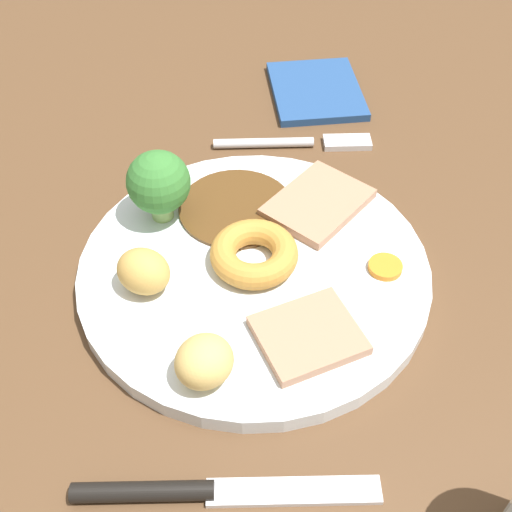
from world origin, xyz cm
name	(u,v)px	position (x,y,z in cm)	size (l,w,h in cm)	color
dining_table	(253,305)	(0.00, 0.00, 1.80)	(120.00, 84.00, 3.60)	brown
dinner_plate	(256,271)	(-1.35, 0.16, 4.30)	(27.00, 27.00, 1.40)	white
gravy_pool	(236,208)	(-7.59, -1.81, 5.15)	(9.59, 9.59, 0.30)	#563819
meat_slice_main	(308,335)	(5.39, 4.13, 5.40)	(6.79, 5.93, 0.80)	tan
meat_slice_under	(318,203)	(-8.24, 4.95, 5.40)	(8.34, 6.20, 0.80)	tan
yorkshire_pudding	(260,254)	(-1.58, 0.42, 6.01)	(6.75, 6.75, 2.01)	#C68938
roast_potato_left	(204,361)	(8.78, -2.66, 6.65)	(3.75, 4.03, 3.30)	#D8B260
roast_potato_right	(143,271)	(1.22, -7.89, 6.66)	(4.11, 3.47, 3.31)	tan
carrot_coin_front	(385,267)	(-1.44, 9.99, 5.25)	(2.60, 2.60, 0.49)	orange
broccoli_floret	(159,183)	(-6.43, -7.77, 8.51)	(5.09, 5.09, 6.17)	#8CB766
fork	(297,143)	(-18.28, 3.14, 3.99)	(2.75, 15.32, 0.90)	silver
knife	(199,491)	(16.27, -2.33, 4.05)	(2.80, 18.56, 1.20)	black
folded_napkin	(316,91)	(-27.27, 5.07, 4.00)	(11.00, 9.00, 0.80)	navy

